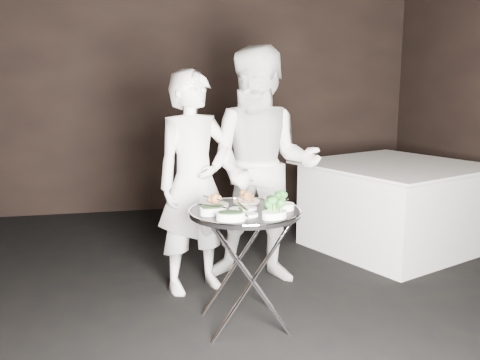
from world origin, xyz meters
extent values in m
cube|color=black|center=(0.00, 0.00, -0.03)|extent=(6.00, 7.00, 0.05)
cube|color=black|center=(0.00, 3.52, 1.50)|extent=(6.00, 0.05, 3.00)
cylinder|color=silver|center=(0.14, -0.04, 0.38)|extent=(0.52, 0.02, 0.76)
cylinder|color=silver|center=(0.14, -0.04, 0.38)|extent=(0.52, 0.02, 0.76)
cylinder|color=silver|center=(0.14, 0.36, 0.38)|extent=(0.52, 0.02, 0.76)
cylinder|color=silver|center=(0.14, 0.36, 0.38)|extent=(0.52, 0.02, 0.76)
cylinder|color=silver|center=(-0.08, 0.16, 0.73)|extent=(0.02, 0.44, 0.02)
cylinder|color=silver|center=(0.36, 0.16, 0.73)|extent=(0.02, 0.44, 0.02)
cylinder|color=black|center=(0.14, 0.16, 0.76)|extent=(0.71, 0.71, 0.03)
torus|color=silver|center=(0.14, 0.16, 0.78)|extent=(0.73, 0.73, 0.02)
cylinder|color=beige|center=(-0.03, 0.31, 0.79)|extent=(0.18, 0.18, 0.02)
cylinder|color=beige|center=(0.20, 0.37, 0.79)|extent=(0.18, 0.18, 0.02)
cylinder|color=white|center=(0.36, 0.28, 0.80)|extent=(0.12, 0.12, 0.05)
cylinder|color=silver|center=(-0.04, 0.32, 0.83)|extent=(0.11, 0.18, 0.01)
cylinder|color=silver|center=(0.19, 0.37, 0.83)|extent=(0.10, 0.19, 0.01)
cylinder|color=silver|center=(0.37, 0.29, 0.83)|extent=(0.03, 0.21, 0.01)
cylinder|color=silver|center=(-0.08, 0.11, 0.83)|extent=(0.16, 0.15, 0.01)
cylinder|color=silver|center=(0.36, 0.11, 0.83)|extent=(0.15, 0.15, 0.01)
cylinder|color=silver|center=(0.14, 0.17, 0.83)|extent=(0.05, 0.20, 0.01)
imported|color=white|center=(-0.09, 0.85, 0.84)|extent=(0.71, 0.59, 1.68)
imported|color=white|center=(0.46, 0.92, 0.93)|extent=(1.09, 0.98, 1.86)
cube|color=white|center=(1.87, 1.45, 0.40)|extent=(1.29, 1.29, 0.80)
cube|color=white|center=(1.87, 1.45, 0.81)|extent=(1.45, 1.45, 0.02)
camera|label=1|loc=(-0.59, -3.07, 1.61)|focal=40.00mm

